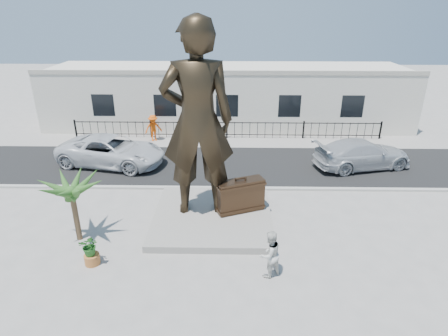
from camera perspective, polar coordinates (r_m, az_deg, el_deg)
The scene contains 16 objects.
ground at distance 15.73m, azimuth -0.14°, elevation -10.65°, with size 100.00×100.00×0.00m, color #9E9991.
street at distance 22.80m, azimuth 0.29°, elevation 0.72°, with size 40.00×7.00×0.01m, color black.
curb at distance 19.59m, azimuth 0.14°, elevation -3.10°, with size 40.00×0.25×0.12m, color #A5A399.
far_sidewalk at distance 26.53m, azimuth 0.42°, elevation 4.07°, with size 40.00×2.50×0.02m, color #9E9991.
plinth at distance 16.93m, azimuth -1.74°, elevation -7.35°, with size 5.20×5.20×0.30m, color gray.
fence at distance 27.10m, azimuth 0.44°, elevation 5.81°, with size 22.00×0.10×1.20m, color black.
building at distance 30.74m, azimuth 0.55°, elevation 11.04°, with size 28.00×7.00×4.40m, color silver.
statue at distance 15.59m, azimuth -4.09°, elevation 7.12°, with size 3.03×1.99×8.31m, color black.
suitcase at distance 16.75m, azimuth 2.50°, elevation -4.22°, with size 2.11×0.67×1.49m, color #352316.
tourist at distance 13.44m, azimuth 6.96°, elevation -12.90°, with size 0.87×0.68×1.79m, color silver.
car_white at distance 23.32m, azimuth -16.78°, elevation 2.54°, with size 2.91×6.31×1.75m, color silver.
car_silver at distance 23.43m, azimuth 20.33°, elevation 2.04°, with size 2.33×5.73×1.66m, color #B3B5B8.
worker at distance 26.85m, azimuth -10.71°, elevation 6.01°, with size 1.20×0.69×1.86m, color #EE560C.
palm_tree at distance 16.79m, azimuth -21.09°, elevation -10.03°, with size 1.80×1.80×3.20m, color #2B541E, non-canonical shape.
planter at distance 15.08m, azimuth -19.44°, elevation -12.96°, with size 0.56×0.56×0.40m, color #AE652E.
shrub at distance 14.75m, azimuth -19.75°, elevation -11.10°, with size 0.71×0.61×0.79m, color #215A1D.
Camera 1 is at (0.29, -13.02, 8.83)m, focal length 30.00 mm.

